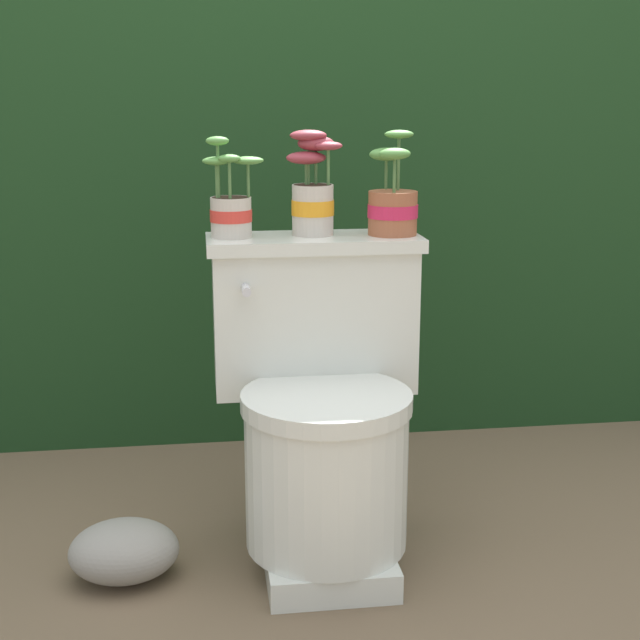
{
  "coord_description": "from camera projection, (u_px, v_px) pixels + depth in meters",
  "views": [
    {
      "loc": [
        -0.26,
        -1.81,
        1.03
      ],
      "look_at": [
        -0.01,
        0.07,
        0.55
      ],
      "focal_mm": 50.0,
      "sensor_mm": 36.0,
      "label": 1
    }
  ],
  "objects": [
    {
      "name": "ground_plane",
      "position": [
        328.0,
        560.0,
        2.03
      ],
      "size": [
        12.0,
        12.0,
        0.0
      ],
      "primitive_type": "plane",
      "color": "brown"
    },
    {
      "name": "hedge_backdrop",
      "position": [
        281.0,
        169.0,
        2.84
      ],
      "size": [
        4.32,
        0.61,
        1.6
      ],
      "color": "#193819",
      "rests_on": "ground"
    },
    {
      "name": "toilet",
      "position": [
        322.0,
        416.0,
        1.98
      ],
      "size": [
        0.49,
        0.49,
        0.72
      ],
      "color": "silver",
      "rests_on": "ground"
    },
    {
      "name": "potted_plant_left",
      "position": [
        231.0,
        207.0,
        1.98
      ],
      "size": [
        0.14,
        0.09,
        0.22
      ],
      "color": "beige",
      "rests_on": "toilet"
    },
    {
      "name": "potted_plant_midleft",
      "position": [
        313.0,
        192.0,
        2.01
      ],
      "size": [
        0.12,
        0.1,
        0.24
      ],
      "color": "beige",
      "rests_on": "toilet"
    },
    {
      "name": "potted_plant_middle",
      "position": [
        393.0,
        202.0,
        2.02
      ],
      "size": [
        0.11,
        0.13,
        0.23
      ],
      "color": "#9E5638",
      "rests_on": "toilet"
    },
    {
      "name": "garden_stone",
      "position": [
        124.0,
        551.0,
        1.93
      ],
      "size": [
        0.24,
        0.19,
        0.13
      ],
      "color": "gray",
      "rests_on": "ground"
    }
  ]
}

